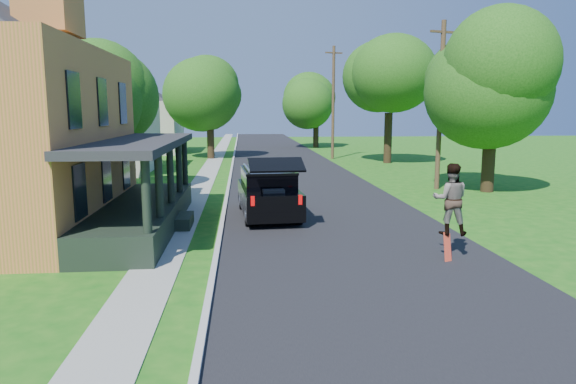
{
  "coord_description": "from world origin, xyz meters",
  "views": [
    {
      "loc": [
        -3.27,
        -12.14,
        4.11
      ],
      "look_at": [
        -1.92,
        3.0,
        1.7
      ],
      "focal_mm": 32.0,
      "sensor_mm": 36.0,
      "label": 1
    }
  ],
  "objects": [
    {
      "name": "neighbor_house_far",
      "position": [
        -13.5,
        40.0,
        4.19
      ],
      "size": [
        12.78,
        12.78,
        8.3
      ],
      "color": "beige",
      "rests_on": "ground"
    },
    {
      "name": "skateboard",
      "position": [
        2.36,
        1.21,
        0.34
      ],
      "size": [
        0.28,
        0.46,
        0.81
      ],
      "rotation": [
        0.0,
        0.0,
        0.32
      ],
      "color": "#A9240E",
      "rests_on": "ground"
    },
    {
      "name": "front_walk",
      "position": [
        -9.5,
        6.0,
        0.0
      ],
      "size": [
        6.5,
        1.2,
        0.03
      ],
      "primitive_type": "cube",
      "color": "#9E9F96",
      "rests_on": "ground"
    },
    {
      "name": "street",
      "position": [
        0.0,
        20.0,
        0.0
      ],
      "size": [
        8.0,
        120.0,
        0.02
      ],
      "primitive_type": "cube",
      "color": "black",
      "rests_on": "ground"
    },
    {
      "name": "tree_right_mid",
      "position": [
        8.21,
        27.85,
        6.7
      ],
      "size": [
        8.34,
        8.49,
        10.33
      ],
      "rotation": [
        0.0,
        0.0,
        -0.37
      ],
      "color": "black",
      "rests_on": "ground"
    },
    {
      "name": "utility_pole_near",
      "position": [
        7.0,
        14.04,
        4.47
      ],
      "size": [
        1.54,
        0.51,
        8.66
      ],
      "rotation": [
        0.0,
        0.0,
        0.26
      ],
      "color": "#402C1D",
      "rests_on": "ground"
    },
    {
      "name": "tree_right_far",
      "position": [
        4.97,
        45.45,
        5.84
      ],
      "size": [
        7.66,
        7.82,
        9.31
      ],
      "rotation": [
        0.0,
        0.0,
        -0.29
      ],
      "color": "black",
      "rests_on": "ground"
    },
    {
      "name": "utility_pole_far",
      "position": [
        4.5,
        31.72,
        4.9
      ],
      "size": [
        1.53,
        0.51,
        9.51
      ],
      "rotation": [
        0.0,
        0.0,
        0.26
      ],
      "color": "#402C1D",
      "rests_on": "ground"
    },
    {
      "name": "tree_left_far",
      "position": [
        -6.05,
        32.74,
        6.18
      ],
      "size": [
        8.15,
        7.91,
        9.58
      ],
      "rotation": [
        0.0,
        0.0,
        0.4
      ],
      "color": "black",
      "rests_on": "ground"
    },
    {
      "name": "black_suv",
      "position": [
        -2.28,
        7.63,
        0.96
      ],
      "size": [
        2.39,
        5.49,
        2.5
      ],
      "rotation": [
        0.0,
        0.0,
        0.07
      ],
      "color": "black",
      "rests_on": "ground"
    },
    {
      "name": "skateboarder",
      "position": [
        2.5,
        1.5,
        1.67
      ],
      "size": [
        1.14,
        0.99,
        2.01
      ],
      "rotation": [
        0.0,
        0.0,
        2.88
      ],
      "color": "black",
      "rests_on": "ground"
    },
    {
      "name": "tree_left_mid",
      "position": [
        -10.15,
        14.19,
        5.3
      ],
      "size": [
        6.22,
        6.02,
        8.25
      ],
      "rotation": [
        0.0,
        0.0,
        0.16
      ],
      "color": "black",
      "rests_on": "ground"
    },
    {
      "name": "sidewalk",
      "position": [
        -5.6,
        20.0,
        0.0
      ],
      "size": [
        1.3,
        120.0,
        0.03
      ],
      "primitive_type": "cube",
      "color": "#9E9F96",
      "rests_on": "ground"
    },
    {
      "name": "curb",
      "position": [
        -4.05,
        20.0,
        0.0
      ],
      "size": [
        0.15,
        120.0,
        0.12
      ],
      "primitive_type": "cube",
      "color": "#AEAEA9",
      "rests_on": "ground"
    },
    {
      "name": "tree_right_near",
      "position": [
        9.2,
        12.96,
        6.05
      ],
      "size": [
        7.42,
        7.68,
        9.2
      ],
      "rotation": [
        0.0,
        0.0,
        -0.44
      ],
      "color": "black",
      "rests_on": "ground"
    },
    {
      "name": "ground",
      "position": [
        0.0,
        0.0,
        0.0
      ],
      "size": [
        140.0,
        140.0,
        0.0
      ],
      "primitive_type": "plane",
      "color": "#145E12",
      "rests_on": "ground"
    },
    {
      "name": "neighbor_house_mid",
      "position": [
        -13.5,
        24.0,
        4.19
      ],
      "size": [
        12.78,
        12.78,
        8.3
      ],
      "color": "beige",
      "rests_on": "ground"
    }
  ]
}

